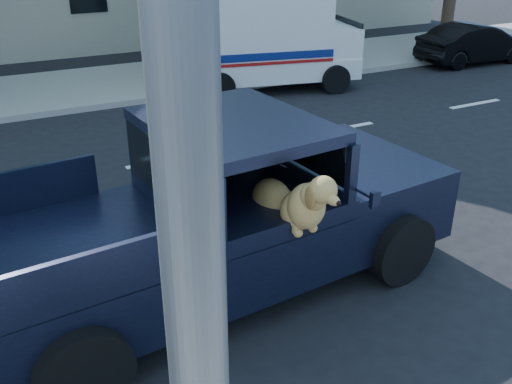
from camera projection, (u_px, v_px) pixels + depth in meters
The scene contains 6 objects.
ground at pixel (250, 241), 8.01m from camera, with size 120.00×120.00×0.00m, color black.
far_sidewalk at pixel (95, 86), 15.35m from camera, with size 60.00×4.00×0.15m, color gray.
lane_stripes at pixel (261, 143), 11.57m from camera, with size 21.60×0.14×0.01m, color silver, non-canonical shape.
pickup_truck at pixel (208, 237), 6.70m from camera, with size 5.98×3.14×2.08m.
mail_truck at pixel (266, 48), 15.05m from camera, with size 4.78×3.05×2.44m.
parked_sedan at pixel (475, 43), 17.95m from camera, with size 3.77×1.32×1.24m, color black.
Camera 1 is at (-3.14, -6.20, 4.05)m, focal length 40.00 mm.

